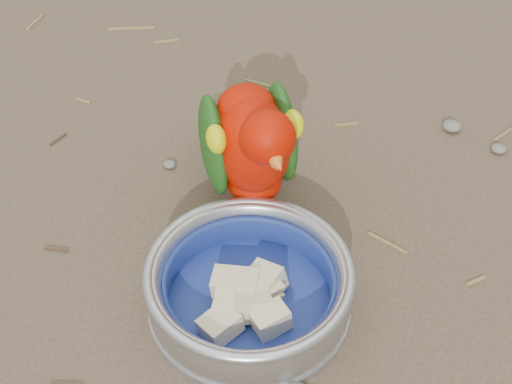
% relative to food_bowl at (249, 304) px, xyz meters
% --- Properties ---
extents(ground, '(60.00, 60.00, 0.00)m').
position_rel_food_bowl_xyz_m(ground, '(-0.08, 0.05, -0.01)').
color(ground, brown).
extents(food_bowl, '(0.20, 0.20, 0.02)m').
position_rel_food_bowl_xyz_m(food_bowl, '(0.00, 0.00, 0.00)').
color(food_bowl, '#B2B2BA').
rests_on(food_bowl, ground).
extents(bowl_wall, '(0.20, 0.20, 0.04)m').
position_rel_food_bowl_xyz_m(bowl_wall, '(0.00, 0.00, 0.03)').
color(bowl_wall, '#B2B2BA').
rests_on(bowl_wall, food_bowl).
extents(fruit_wedges, '(0.12, 0.12, 0.03)m').
position_rel_food_bowl_xyz_m(fruit_wedges, '(0.00, 0.00, 0.02)').
color(fruit_wedges, beige).
rests_on(fruit_wedges, food_bowl).
extents(lory_parrot, '(0.20, 0.24, 0.17)m').
position_rel_food_bowl_xyz_m(lory_parrot, '(-0.03, 0.13, 0.08)').
color(lory_parrot, '#B60F00').
rests_on(lory_parrot, ground).
extents(ground_debris, '(0.90, 0.80, 0.01)m').
position_rel_food_bowl_xyz_m(ground_debris, '(-0.12, 0.07, -0.01)').
color(ground_debris, olive).
rests_on(ground_debris, ground).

